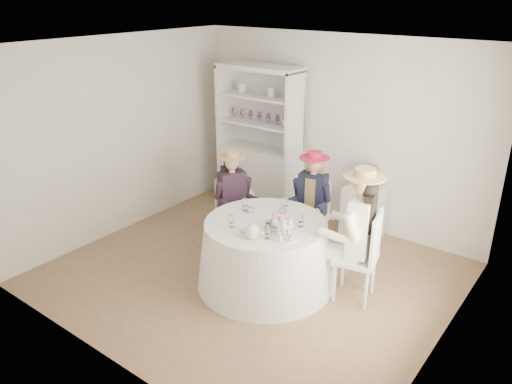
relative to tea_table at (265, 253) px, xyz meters
The scene contains 23 objects.
ground 0.48m from the tea_table, 166.89° to the left, with size 4.50×4.50×0.00m, color brown.
ceiling 2.32m from the tea_table, 166.89° to the left, with size 4.50×4.50×0.00m, color white.
wall_back 2.28m from the tea_table, 97.14° to the left, with size 4.50×4.50×0.00m, color silver.
wall_front 2.18m from the tea_table, 97.58° to the right, with size 4.50×4.50×0.00m, color silver.
wall_left 2.68m from the tea_table, behind, with size 4.50×4.50×0.00m, color silver.
wall_right 2.21m from the tea_table, ahead, with size 4.50×4.50×0.00m, color silver.
tea_table is the anchor object (origin of this frame).
hutch 2.28m from the tea_table, 128.29° to the left, with size 1.40×0.72×2.22m.
side_table 1.85m from the tea_table, 78.84° to the left, with size 0.47×0.47×0.72m, color silver.
hatbox 1.91m from the tea_table, 78.84° to the left, with size 0.30×0.30×0.30m, color black.
guest_left 1.08m from the tea_table, 150.78° to the left, with size 0.57×0.51×1.33m.
guest_mid 1.09m from the tea_table, 90.61° to the left, with size 0.51×0.53×1.36m.
guest_right 1.13m from the tea_table, 20.82° to the left, with size 0.62×0.58×1.55m.
spare_chair 1.53m from the tea_table, 143.19° to the left, with size 0.61×0.61×1.05m.
teacup_a 0.53m from the tea_table, 162.41° to the left, with size 0.08×0.08×0.06m, color white.
teacup_b 0.52m from the tea_table, 85.85° to the left, with size 0.08×0.08×0.07m, color white.
teacup_c 0.51m from the tea_table, 26.65° to the left, with size 0.08×0.08×0.06m, color white.
flower_bowl 0.48m from the tea_table, 23.03° to the right, with size 0.23×0.23×0.06m, color white.
flower_arrangement 0.54m from the tea_table, 12.32° to the right, with size 0.20×0.21×0.08m.
table_teapot 0.63m from the tea_table, 73.69° to the right, with size 0.23×0.16×0.17m.
sandwich_plate 0.54m from the tea_table, 88.83° to the right, with size 0.24×0.24×0.05m.
cupcake_stand 0.67m from the tea_table, 28.13° to the right, with size 0.25×0.25×0.24m.
stemware_set 0.48m from the tea_table, 131.63° to the left, with size 0.84×0.81×0.15m.
Camera 1 is at (3.23, -4.17, 3.25)m, focal length 35.00 mm.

